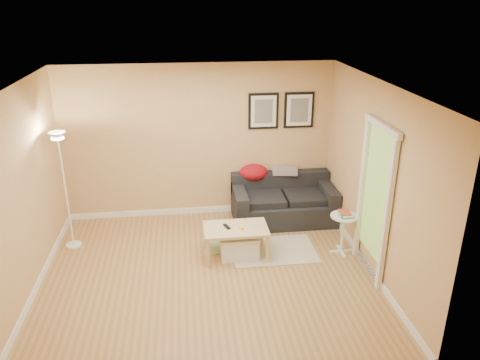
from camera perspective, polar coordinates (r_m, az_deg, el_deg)
The scene contains 24 objects.
floor at distance 6.57m, azimuth -3.92°, elevation -11.55°, with size 4.50×4.50×0.00m, color #A88048.
ceiling at distance 5.57m, azimuth -4.62°, elevation 11.34°, with size 4.50×4.50×0.00m, color white.
wall_back at distance 7.83m, azimuth -5.06°, elevation 4.64°, with size 4.50×4.50×0.00m, color tan.
wall_front at distance 4.18m, azimuth -2.69°, elevation -11.76°, with size 4.50×4.50×0.00m, color tan.
wall_left at distance 6.27m, azimuth -25.23°, elevation -1.96°, with size 4.00×4.00×0.00m, color tan.
wall_right at distance 6.44m, azimuth 16.15°, elevation -0.04°, with size 4.00×4.00×0.00m, color tan.
baseboard_back at distance 8.28m, azimuth -4.77°, elevation -3.67°, with size 4.50×0.02×0.10m, color white.
baseboard_left at distance 6.83m, azimuth -23.44°, elevation -11.59°, with size 0.02×4.00×0.10m, color white.
baseboard_right at distance 6.99m, azimuth 14.99°, elevation -9.59°, with size 0.02×4.00×0.10m, color white.
sofa at distance 7.89m, azimuth 5.38°, elevation -2.43°, with size 1.70×0.90×0.75m, color black, non-canonical shape.
red_throw at distance 7.94m, azimuth 1.69°, elevation 0.94°, with size 0.48×0.36×0.28m, color maroon, non-canonical shape.
plaid_throw at distance 8.03m, azimuth 5.50°, elevation 1.16°, with size 0.42×0.26×0.10m, color tan, non-canonical shape.
framed_print_left at distance 7.78m, azimuth 2.88°, elevation 8.41°, with size 0.50×0.04×0.60m, color black, non-canonical shape.
framed_print_right at distance 7.90m, azimuth 7.21°, elevation 8.48°, with size 0.50×0.04×0.60m, color black, non-canonical shape.
area_rug at distance 7.12m, azimuth 4.10°, elevation -8.58°, with size 1.25×0.85×0.01m, color beige.
green_runner at distance 7.24m, azimuth -1.64°, elevation -7.98°, with size 0.70×0.50×0.01m, color #668C4C.
coffee_table at distance 6.88m, azimuth -0.52°, elevation -7.54°, with size 0.93×0.57×0.46m, color #D7B983, non-canonical shape.
remote_control at distance 6.78m, azimuth -1.63°, elevation -5.71°, with size 0.05×0.16×0.02m, color black.
tape_roll at distance 6.72m, azimuth 0.15°, elevation -5.91°, with size 0.07×0.07×0.03m, color yellow.
storage_bin at distance 6.90m, azimuth -0.12°, elevation -7.97°, with size 0.57×0.42×0.35m, color white, non-canonical shape.
side_table at distance 7.09m, azimuth 12.43°, elevation -6.46°, with size 0.40×0.40×0.61m, color white, non-canonical shape.
book_stack at distance 6.93m, azimuth 12.75°, elevation -4.04°, with size 0.17×0.22×0.07m, color teal, non-canonical shape.
floor_lamp at distance 7.31m, azimuth -20.48°, elevation -1.67°, with size 0.24×0.24×1.82m, color white, non-canonical shape.
doorway at distance 6.40m, azimuth 15.98°, elevation -2.85°, with size 0.12×1.01×2.13m, color white, non-canonical shape.
Camera 1 is at (-0.24, -5.47, 3.62)m, focal length 34.91 mm.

